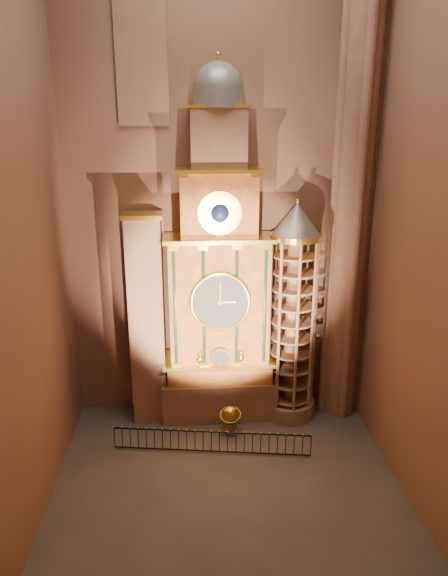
{
  "coord_description": "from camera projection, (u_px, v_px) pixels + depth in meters",
  "views": [
    {
      "loc": [
        -1.37,
        -17.87,
        13.87
      ],
      "look_at": [
        0.1,
        3.0,
        7.27
      ],
      "focal_mm": 32.0,
      "sensor_mm": 36.0,
      "label": 1
    }
  ],
  "objects": [
    {
      "name": "celestial_globe",
      "position": [
        230.0,
        418.0,
        23.98
      ],
      "size": [
        1.09,
        1.04,
        1.44
      ],
      "color": "#8C634C",
      "rests_on": "floor"
    },
    {
      "name": "iron_railing",
      "position": [
        211.0,
        442.0,
        22.64
      ],
      "size": [
        8.64,
        1.29,
        1.04
      ],
      "color": "black",
      "rests_on": "floor"
    },
    {
      "name": "astronomical_clock",
      "position": [
        219.0,
        287.0,
        23.98
      ],
      "size": [
        5.6,
        2.41,
        16.7
      ],
      "color": "#8C634C",
      "rests_on": "floor"
    },
    {
      "name": "gothic_pier",
      "position": [
        353.0,
        193.0,
        23.12
      ],
      "size": [
        2.04,
        2.04,
        22.0
      ],
      "color": "#8C634C",
      "rests_on": "floor"
    },
    {
      "name": "stair_turret",
      "position": [
        293.0,
        316.0,
        24.39
      ],
      "size": [
        2.5,
        2.5,
        10.8
      ],
      "color": "#8C634C",
      "rests_on": "floor"
    },
    {
      "name": "wall_back",
      "position": [
        217.0,
        191.0,
        23.66
      ],
      "size": [
        22.0,
        0.0,
        22.0
      ],
      "primitive_type": "plane",
      "rotation": [
        1.57,
        0.0,
        0.0
      ],
      "color": "brown",
      "rests_on": "floor"
    },
    {
      "name": "wall_right",
      "position": [
        421.0,
        210.0,
        18.42
      ],
      "size": [
        0.0,
        22.0,
        22.0
      ],
      "primitive_type": "plane",
      "rotation": [
        1.57,
        0.0,
        -1.57
      ],
      "color": "brown",
      "rests_on": "floor"
    },
    {
      "name": "wall_left",
      "position": [
        23.0,
        215.0,
        17.48
      ],
      "size": [
        0.0,
        22.0,
        22.0
      ],
      "primitive_type": "plane",
      "rotation": [
        1.57,
        0.0,
        1.57
      ],
      "color": "brown",
      "rests_on": "floor"
    },
    {
      "name": "portrait_tower",
      "position": [
        147.0,
        320.0,
        24.22
      ],
      "size": [
        1.8,
        1.6,
        10.2
      ],
      "color": "#8C634C",
      "rests_on": "floor"
    },
    {
      "name": "stained_glass_window",
      "position": [
        141.0,
        61.0,
        21.71
      ],
      "size": [
        2.2,
        0.14,
        5.2
      ],
      "color": "navy",
      "rests_on": "wall_back"
    },
    {
      "name": "floor",
      "position": [
        227.0,
        477.0,
        21.27
      ],
      "size": [
        14.0,
        14.0,
        0.0
      ],
      "primitive_type": "plane",
      "color": "#383330",
      "rests_on": "ground"
    }
  ]
}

